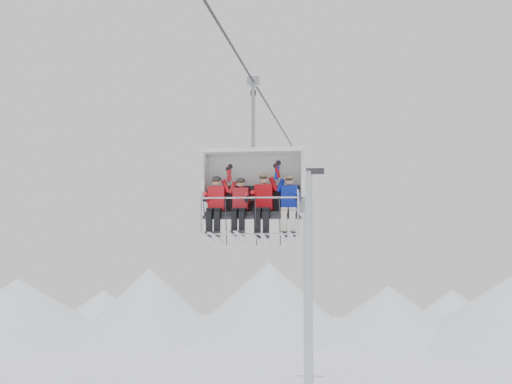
# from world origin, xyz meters

# --- Properties ---
(ridgeline) EXTENTS (72.00, 21.00, 7.00)m
(ridgeline) POSITION_xyz_m (-1.58, 42.05, 2.84)
(ridgeline) COLOR white
(ridgeline) RESTS_ON ground
(lift_tower_right) EXTENTS (2.00, 1.80, 13.48)m
(lift_tower_right) POSITION_xyz_m (0.00, 22.00, 5.78)
(lift_tower_right) COLOR #B0B3B8
(lift_tower_right) RESTS_ON ground
(haul_cable) EXTENTS (0.06, 50.00, 0.06)m
(haul_cable) POSITION_xyz_m (0.00, 0.00, 13.30)
(haul_cable) COLOR #2F2F34
(haul_cable) RESTS_ON lift_tower_left
(chairlift_carrier) EXTENTS (2.55, 1.17, 3.98)m
(chairlift_carrier) POSITION_xyz_m (0.00, -0.38, 10.71)
(chairlift_carrier) COLOR black
(chairlift_carrier) RESTS_ON haul_cable
(skier_far_left) EXTENTS (0.41, 1.69, 1.64)m
(skier_far_left) POSITION_xyz_m (-0.91, -0.69, 10.21)
(skier_far_left) COLOR red
(skier_far_left) RESTS_ON chairlift_carrier
(skier_center_left) EXTENTS (0.39, 1.69, 1.56)m
(skier_center_left) POSITION_xyz_m (-0.29, -0.70, 10.19)
(skier_center_left) COLOR #A81821
(skier_center_left) RESTS_ON chairlift_carrier
(skier_center_right) EXTENTS (0.44, 1.69, 1.72)m
(skier_center_right) POSITION_xyz_m (0.28, -0.68, 10.24)
(skier_center_right) COLOR #A80910
(skier_center_right) RESTS_ON chairlift_carrier
(skier_far_right) EXTENTS (0.41, 1.69, 1.64)m
(skier_far_right) POSITION_xyz_m (0.92, -0.69, 10.21)
(skier_far_right) COLOR #0C1D93
(skier_far_right) RESTS_ON chairlift_carrier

